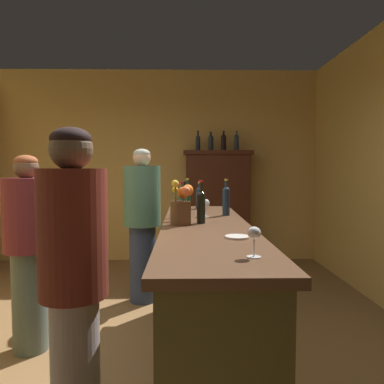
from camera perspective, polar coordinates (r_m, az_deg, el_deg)
name	(u,v)px	position (r m, az deg, el deg)	size (l,w,h in m)	color
floor	(129,359)	(3.18, -9.57, -23.85)	(8.07, 8.07, 0.00)	brown
wall_back	(158,166)	(5.97, -5.25, 3.95)	(5.12, 0.12, 3.00)	tan
bar_counter	(206,296)	(2.83, 2.17, -15.58)	(0.63, 2.63, 1.06)	brown
display_cabinet	(217,205)	(5.70, 3.89, -2.05)	(1.03, 0.43, 1.73)	#451E12
wine_bottle_rose	(226,199)	(3.23, 5.24, -1.11)	(0.06, 0.06, 0.32)	#1C2839
wine_bottle_syrah	(187,198)	(3.37, -0.70, -0.96)	(0.06, 0.06, 0.32)	#183D20
wine_bottle_riesling	(185,201)	(3.13, -1.15, -1.32)	(0.07, 0.07, 0.30)	black
wine_bottle_pinot	(199,197)	(3.75, 1.11, -0.71)	(0.07, 0.07, 0.27)	#1A2736
wine_bottle_malbec	(201,205)	(2.75, 1.41, -2.01)	(0.06, 0.06, 0.32)	black
wine_bottle_merlot	(182,203)	(2.91, -1.48, -1.71)	(0.07, 0.07, 0.30)	#2F4D35
wine_glass_front	(206,204)	(3.14, 2.14, -1.89)	(0.06, 0.06, 0.15)	white
wine_glass_mid	(254,235)	(1.73, 9.47, -6.48)	(0.07, 0.07, 0.14)	white
flower_arrangement	(182,206)	(2.69, -1.60, -2.12)	(0.17, 0.15, 0.32)	#55351C
cheese_plate	(237,237)	(2.21, 6.97, -6.84)	(0.15, 0.15, 0.01)	white
display_bottle_left	(198,142)	(5.67, 0.92, 7.65)	(0.07, 0.07, 0.30)	#1D2338
display_bottle_midleft	(211,142)	(5.68, 2.89, 7.65)	(0.08, 0.08, 0.29)	#202630
display_bottle_center	(224,142)	(5.69, 4.86, 7.67)	(0.08, 0.08, 0.30)	black
display_bottle_midright	(237,142)	(5.72, 6.83, 7.64)	(0.07, 0.07, 0.30)	#232D3F
patron_redhead	(74,278)	(1.97, -17.66, -12.42)	(0.34, 0.34, 1.66)	#A0908F
patron_by_cabinet	(142,219)	(4.11, -7.62, -4.15)	(0.40, 0.40, 1.67)	#2B3551
patron_near_entrance	(28,245)	(3.25, -23.77, -7.48)	(0.37, 0.37, 1.57)	#515C51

